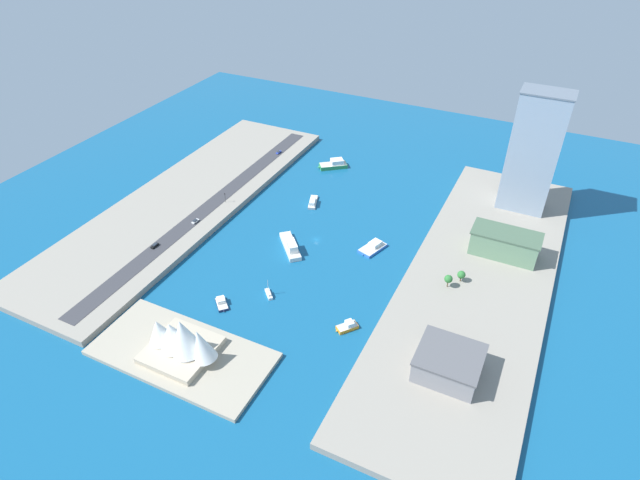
% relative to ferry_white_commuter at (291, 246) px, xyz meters
% --- Properties ---
extents(ground_plane, '(440.00, 440.00, 0.00)m').
position_rel_ferry_white_commuter_xyz_m(ground_plane, '(-8.76, -14.49, -2.34)').
color(ground_plane, '#145684').
extents(quay_west, '(70.00, 240.00, 3.53)m').
position_rel_ferry_white_commuter_xyz_m(quay_west, '(-100.65, -14.49, -0.57)').
color(quay_west, gray).
rests_on(quay_west, ground_plane).
extents(quay_east, '(70.00, 240.00, 3.53)m').
position_rel_ferry_white_commuter_xyz_m(quay_east, '(83.13, -14.49, -0.57)').
color(quay_east, gray).
rests_on(quay_east, ground_plane).
extents(peninsula_point, '(80.11, 38.00, 2.00)m').
position_rel_ferry_white_commuter_xyz_m(peninsula_point, '(5.52, 89.51, -1.34)').
color(peninsula_point, '#A89E89').
rests_on(peninsula_point, ground_plane).
extents(road_strip, '(10.33, 228.00, 0.15)m').
position_rel_ferry_white_commuter_xyz_m(road_strip, '(63.89, -14.49, 1.27)').
color(road_strip, '#38383D').
rests_on(road_strip, quay_east).
extents(ferry_white_commuter, '(22.26, 23.50, 6.87)m').
position_rel_ferry_white_commuter_xyz_m(ferry_white_commuter, '(0.00, 0.00, 0.00)').
color(ferry_white_commuter, silver).
rests_on(ferry_white_commuter, ground_plane).
extents(ferry_green_doubledeck, '(20.03, 18.11, 6.01)m').
position_rel_ferry_white_commuter_xyz_m(ferry_green_doubledeck, '(18.88, -98.44, -0.07)').
color(ferry_green_doubledeck, '#2D8C4C').
rests_on(ferry_green_doubledeck, ground_plane).
extents(catamaran_blue, '(13.29, 18.15, 3.99)m').
position_rel_ferry_white_commuter_xyz_m(catamaran_blue, '(-41.36, -20.54, -1.00)').
color(catamaran_blue, blue).
rests_on(catamaran_blue, ground_plane).
extents(water_taxi_orange, '(9.88, 10.68, 4.06)m').
position_rel_ferry_white_commuter_xyz_m(water_taxi_orange, '(-53.22, 42.64, -0.90)').
color(water_taxi_orange, orange).
rests_on(water_taxi_orange, ground_plane).
extents(yacht_sleek_gray, '(9.53, 16.67, 3.90)m').
position_rel_ferry_white_commuter_xyz_m(yacht_sleek_gray, '(10.36, -48.26, -0.84)').
color(yacht_sleek_gray, '#999EA3').
rests_on(yacht_sleek_gray, ground_plane).
extents(patrol_launch_navy, '(10.39, 10.27, 3.28)m').
position_rel_ferry_white_commuter_xyz_m(patrol_launch_navy, '(8.60, 54.81, -1.12)').
color(patrol_launch_navy, '#1E284C').
rests_on(patrol_launch_navy, ground_plane).
extents(sailboat_small_white, '(7.60, 7.56, 9.52)m').
position_rel_ferry_white_commuter_xyz_m(sailboat_small_white, '(-8.49, 38.53, -1.32)').
color(sailboat_small_white, white).
rests_on(sailboat_small_white, ground_plane).
extents(terminal_long_green, '(35.88, 16.89, 13.94)m').
position_rel_ferry_white_commuter_xyz_m(terminal_long_green, '(-107.51, -42.52, 8.19)').
color(terminal_long_green, slate).
rests_on(terminal_long_green, quay_west).
extents(warehouse_low_gray, '(26.38, 24.35, 10.95)m').
position_rel_ferry_white_commuter_xyz_m(warehouse_low_gray, '(-101.93, 50.63, 6.70)').
color(warehouse_low_gray, gray).
rests_on(warehouse_low_gray, quay_west).
extents(tower_tall_glass, '(28.54, 17.99, 72.67)m').
position_rel_ferry_white_commuter_xyz_m(tower_tall_glass, '(-108.01, -97.06, 37.56)').
color(tower_tall_glass, '#8C9EB2').
rests_on(tower_tall_glass, quay_west).
extents(hatchback_blue, '(1.91, 4.77, 1.55)m').
position_rel_ferry_white_commuter_xyz_m(hatchback_blue, '(61.27, -94.29, 2.11)').
color(hatchback_blue, black).
rests_on(hatchback_blue, road_strip).
extents(van_white, '(2.13, 5.05, 1.61)m').
position_rel_ferry_white_commuter_xyz_m(van_white, '(60.73, 5.64, 2.13)').
color(van_white, black).
rests_on(van_white, road_strip).
extents(suv_black, '(2.03, 5.18, 1.61)m').
position_rel_ferry_white_commuter_xyz_m(suv_black, '(66.02, 35.10, 2.13)').
color(suv_black, black).
rests_on(suv_black, road_strip).
extents(traffic_light_waterfront, '(0.36, 0.36, 6.50)m').
position_rel_ferry_white_commuter_xyz_m(traffic_light_waterfront, '(57.55, -21.11, 5.53)').
color(traffic_light_waterfront, black).
rests_on(traffic_light_waterfront, quay_east).
extents(opera_landmark, '(35.33, 27.90, 20.59)m').
position_rel_ferry_white_commuter_xyz_m(opera_landmark, '(4.81, 89.51, 7.94)').
color(opera_landmark, '#BCAD93').
rests_on(opera_landmark, peninsula_point).
extents(park_tree_cluster, '(8.95, 11.18, 7.07)m').
position_rel_ferry_white_commuter_xyz_m(park_tree_cluster, '(-90.15, -6.31, 5.79)').
color(park_tree_cluster, brown).
rests_on(park_tree_cluster, quay_west).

